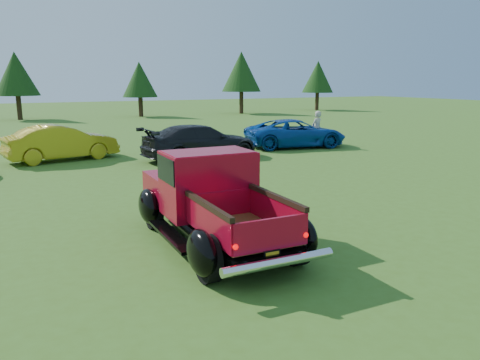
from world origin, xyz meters
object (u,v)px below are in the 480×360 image
Objects in this scene: show_car_yellow at (61,143)px; spectator at (317,129)px; tree_mid_right at (140,80)px; tree_east at (241,72)px; pickup_truck at (209,198)px; show_car_grey at (201,142)px; show_car_blue at (296,133)px; tree_mid_left at (16,74)px; tree_far_east at (318,77)px.

spectator is (10.55, -1.39, 0.14)m from show_car_yellow.
tree_mid_right is 9.04m from tree_east.
tree_east reaches higher than pickup_truck.
show_car_grey reaches higher than show_car_blue.
tree_east is (9.00, -0.50, 0.68)m from tree_mid_right.
show_car_yellow is (-8.35, -19.78, -2.32)m from tree_mid_right.
tree_far_east is at bearing -1.06° from tree_mid_left.
show_car_grey is at bearing -11.74° from spectator.
show_car_yellow is 0.89× the size of show_car_blue.
tree_mid_right reaches higher than show_car_blue.
tree_far_east reaches higher than pickup_truck.
spectator is (0.86, -0.38, 0.18)m from show_car_blue.
tree_east reaches higher than show_car_blue.
spectator is (9.16, 9.23, 0.01)m from pickup_truck.
tree_mid_left is at bearing 173.66° from tree_mid_right.
show_car_blue is (9.69, -1.01, -0.04)m from show_car_yellow.
show_car_blue is at bearing -42.59° from spectator.
show_car_grey is at bearing 113.25° from show_car_blue.
spectator is (11.20, -22.17, -2.58)m from tree_mid_left.
show_car_yellow is at bearing -112.90° from tree_mid_right.
show_car_yellow is at bearing 60.74° from show_car_grey.
pickup_truck is at bearing 26.46° from spectator.
show_car_yellow is at bearing -88.22° from tree_mid_left.
tree_east is 1.21× the size of show_car_grey.
tree_far_east is 1.20× the size of show_car_yellow.
tree_mid_right is 20.96m from show_car_blue.
tree_mid_left is at bearing 175.24° from tree_east.
show_car_blue is (-16.66, -21.29, -2.63)m from tree_far_east.
tree_mid_left is 1.14× the size of tree_mid_right.
tree_east is at bearing -173.66° from tree_far_east.
pickup_truck is at bearing -118.10° from tree_east.
pickup_truck reaches higher than show_car_yellow.
tree_mid_left is 1.12× the size of show_car_blue.
show_car_blue is 2.79× the size of spectator.
spectator is at bearing -108.84° from show_car_yellow.
tree_mid_left is 1.25× the size of show_car_yellow.
tree_far_east is at bearing 1.59° from tree_mid_right.
pickup_truck is (-6.96, -30.39, -2.18)m from tree_mid_right.
tree_east is at bearing 62.71° from pickup_truck.
pickup_truck is (2.04, -31.39, -2.59)m from tree_mid_left.
tree_far_east is (9.00, 1.00, -0.41)m from tree_east.
tree_east is at bearing -53.32° from show_car_yellow.
tree_far_east is 31.25m from show_car_grey.
spectator is (-6.80, -20.67, -2.86)m from tree_east.
tree_mid_right reaches higher than show_car_grey.
tree_far_east is at bearing -144.84° from spectator.
tree_mid_left is 24.27m from show_car_blue.
spectator reaches higher than show_car_blue.
tree_mid_right is 21.59m from show_car_yellow.
tree_far_east is 3.00× the size of spectator.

